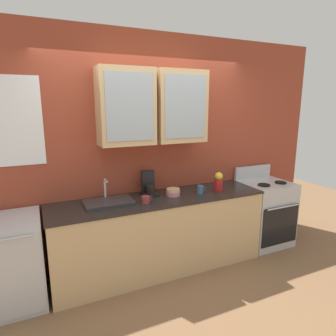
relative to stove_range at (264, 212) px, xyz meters
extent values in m
plane|color=brown|center=(-1.61, 0.00, -0.45)|extent=(10.00, 10.00, 0.00)
cube|color=#993D28|center=(-1.61, 0.38, 0.94)|extent=(5.01, 0.10, 2.79)
cube|color=tan|center=(-1.94, 0.17, 1.48)|extent=(0.61, 0.31, 0.84)
cube|color=#9EADB7|center=(-1.94, 0.01, 1.48)|extent=(0.52, 0.01, 0.71)
cube|color=tan|center=(-1.28, 0.17, 1.48)|extent=(0.61, 0.31, 0.84)
cube|color=#9EADB7|center=(-1.28, 0.01, 1.48)|extent=(0.52, 0.01, 0.71)
cube|color=white|center=(-3.15, 0.32, 1.34)|extent=(0.74, 0.01, 0.90)
cube|color=tan|center=(-1.61, 0.00, -0.02)|extent=(2.51, 0.64, 0.87)
cube|color=black|center=(-1.61, 0.00, 0.43)|extent=(2.54, 0.66, 0.02)
cube|color=silver|center=(0.00, 0.00, -0.01)|extent=(0.66, 0.62, 0.90)
cube|color=black|center=(0.00, -0.31, -0.08)|extent=(0.61, 0.01, 0.54)
cylinder|color=silver|center=(0.00, -0.34, 0.19)|extent=(0.53, 0.02, 0.02)
cube|color=silver|center=(0.00, 0.29, 0.53)|extent=(0.63, 0.04, 0.18)
cylinder|color=black|center=(-0.15, -0.12, 0.45)|extent=(0.16, 0.16, 0.02)
cylinder|color=black|center=(0.15, -0.12, 0.45)|extent=(0.15, 0.15, 0.02)
cube|color=#2D2D30|center=(-2.20, 0.05, 0.46)|extent=(0.53, 0.34, 0.03)
cylinder|color=silver|center=(-2.20, 0.19, 0.58)|extent=(0.02, 0.02, 0.21)
cylinder|color=silver|center=(-2.20, 0.13, 0.68)|extent=(0.02, 0.12, 0.02)
cylinder|color=#D87F84|center=(-1.43, 0.01, 0.47)|extent=(0.17, 0.17, 0.05)
cylinder|color=#E0AD7F|center=(-1.43, 0.01, 0.50)|extent=(0.16, 0.16, 0.05)
cylinder|color=#B21E1E|center=(-0.83, -0.05, 0.51)|extent=(0.11, 0.11, 0.14)
sphere|color=yellow|center=(-0.83, -0.05, 0.63)|extent=(0.10, 0.10, 0.10)
cylinder|color=#993838|center=(-1.83, -0.11, 0.48)|extent=(0.09, 0.09, 0.08)
torus|color=#993838|center=(-1.78, -0.11, 0.48)|extent=(0.05, 0.01, 0.05)
cylinder|color=#38608C|center=(-1.11, -0.07, 0.49)|extent=(0.07, 0.07, 0.10)
torus|color=#38608C|center=(-1.06, -0.07, 0.50)|extent=(0.06, 0.01, 0.06)
cube|color=silver|center=(-3.19, 0.00, -0.01)|extent=(0.58, 0.61, 0.90)
cube|color=silver|center=(-3.19, -0.31, -0.01)|extent=(0.55, 0.01, 0.81)
cylinder|color=silver|center=(-3.19, -0.33, 0.38)|extent=(0.43, 0.02, 0.02)
cube|color=black|center=(-1.69, 0.12, 0.46)|extent=(0.17, 0.20, 0.03)
cylinder|color=black|center=(-1.69, 0.10, 0.53)|extent=(0.11, 0.11, 0.11)
cube|color=black|center=(-1.69, 0.19, 0.60)|extent=(0.15, 0.06, 0.26)
camera|label=1|loc=(-2.88, -2.99, 1.51)|focal=31.22mm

